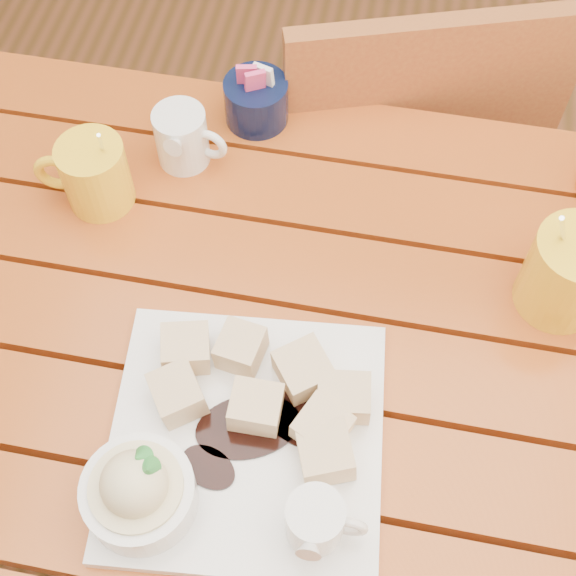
% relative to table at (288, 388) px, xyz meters
% --- Properties ---
extents(ground, '(5.00, 5.00, 0.00)m').
position_rel_table_xyz_m(ground, '(0.00, -0.00, -0.64)').
color(ground, '#583919').
rests_on(ground, ground).
extents(table, '(1.20, 0.79, 0.75)m').
position_rel_table_xyz_m(table, '(0.00, 0.00, 0.00)').
color(table, '#9C4014').
rests_on(table, ground).
extents(dessert_plate, '(0.31, 0.31, 0.12)m').
position_rel_table_xyz_m(dessert_plate, '(-0.04, -0.14, 0.14)').
color(dessert_plate, white).
rests_on(dessert_plate, table).
extents(coffee_mug_left, '(0.12, 0.08, 0.14)m').
position_rel_table_xyz_m(coffee_mug_left, '(-0.28, 0.17, 0.16)').
color(coffee_mug_left, yellow).
rests_on(coffee_mug_left, table).
extents(coffee_mug_right, '(0.14, 0.10, 0.17)m').
position_rel_table_xyz_m(coffee_mug_right, '(0.30, 0.12, 0.16)').
color(coffee_mug_right, yellow).
rests_on(coffee_mug_right, table).
extents(cream_pitcher, '(0.10, 0.08, 0.08)m').
position_rel_table_xyz_m(cream_pitcher, '(-0.19, 0.25, 0.15)').
color(cream_pitcher, white).
rests_on(cream_pitcher, table).
extents(sugar_caddy, '(0.09, 0.09, 0.09)m').
position_rel_table_xyz_m(sugar_caddy, '(-0.11, 0.34, 0.14)').
color(sugar_caddy, black).
rests_on(sugar_caddy, table).
extents(chair_far, '(0.52, 0.52, 0.87)m').
position_rel_table_xyz_m(chair_far, '(0.08, 0.54, -0.15)').
color(chair_far, brown).
rests_on(chair_far, ground).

